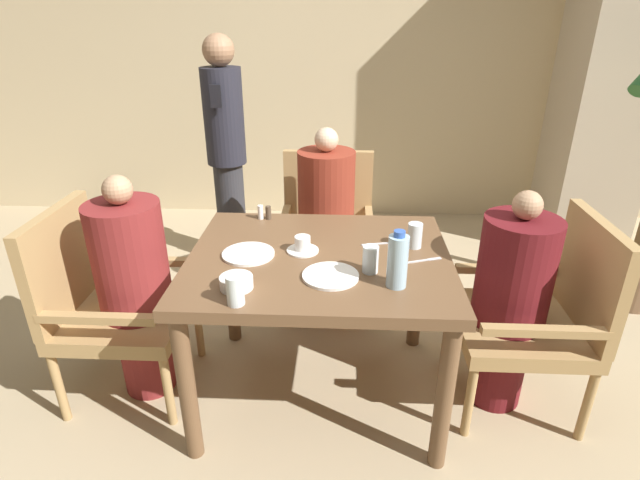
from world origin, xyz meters
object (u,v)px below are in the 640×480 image
object	(u,v)px
plate_main_left	(331,276)
chair_left_side	(106,299)
standing_host	(226,147)
water_bottle	(398,261)
teacup_with_saucer	(303,246)
diner_in_far_chair	(326,223)
chair_right_side	(542,311)
diner_in_right_chair	(510,301)
glass_tall_mid	(370,259)
chair_far_side	(327,227)
bowl_small	(236,282)
glass_tall_near	(235,290)
glass_tall_far	(415,235)
diner_in_left_chair	(135,287)
plate_main_right	(248,254)

from	to	relation	value
plate_main_left	chair_left_side	bearing A→B (deg)	169.56
standing_host	water_bottle	xyz separation A→B (m)	(1.01, -1.64, 0.00)
teacup_with_saucer	diner_in_far_chair	bearing A→B (deg)	83.96
chair_right_side	water_bottle	world-z (taller)	water_bottle
chair_left_side	diner_in_right_chair	size ratio (longest dim) A/B	0.88
chair_left_side	glass_tall_mid	bearing A→B (deg)	-6.58
chair_far_side	glass_tall_mid	xyz separation A→B (m)	(0.21, -1.03, 0.31)
chair_left_side	water_bottle	size ratio (longest dim) A/B	4.01
chair_far_side	standing_host	distance (m)	0.94
chair_left_side	diner_in_far_chair	size ratio (longest dim) A/B	0.81
chair_far_side	water_bottle	world-z (taller)	water_bottle
water_bottle	plate_main_left	bearing A→B (deg)	167.91
chair_left_side	diner_in_right_chair	bearing A→B (deg)	0.00
bowl_small	water_bottle	bearing A→B (deg)	4.35
chair_right_side	bowl_small	bearing A→B (deg)	-167.23
standing_host	teacup_with_saucer	size ratio (longest dim) A/B	11.23
bowl_small	chair_right_side	bearing A→B (deg)	12.77
chair_far_side	chair_right_side	xyz separation A→B (m)	(0.98, -0.89, 0.00)
chair_far_side	teacup_with_saucer	distance (m)	0.90
diner_in_right_chair	bowl_small	world-z (taller)	diner_in_right_chair
water_bottle	standing_host	bearing A→B (deg)	121.65
chair_far_side	standing_host	world-z (taller)	standing_host
plate_main_left	diner_in_far_chair	bearing A→B (deg)	93.28
plate_main_left	bowl_small	distance (m)	0.37
glass_tall_near	glass_tall_far	distance (m)	0.86
bowl_small	standing_host	bearing A→B (deg)	103.63
chair_far_side	water_bottle	distance (m)	1.23
standing_host	chair_right_side	bearing A→B (deg)	-39.56
chair_right_side	water_bottle	bearing A→B (deg)	-160.18
glass_tall_near	diner_in_far_chair	bearing A→B (deg)	76.35
chair_left_side	plate_main_left	distance (m)	1.09
diner_in_right_chair	glass_tall_near	distance (m)	1.21
chair_far_side	diner_in_far_chair	xyz separation A→B (m)	(-0.00, -0.15, 0.09)
water_bottle	glass_tall_near	xyz separation A→B (m)	(-0.58, -0.16, -0.05)
teacup_with_saucer	glass_tall_near	xyz separation A→B (m)	(-0.20, -0.44, 0.03)
bowl_small	glass_tall_mid	size ratio (longest dim) A/B	1.13
diner_in_left_chair	glass_tall_mid	bearing A→B (deg)	-7.50
diner_in_far_chair	glass_tall_near	xyz separation A→B (m)	(-0.28, -1.14, 0.22)
diner_in_far_chair	chair_left_side	bearing A→B (deg)	-142.96
chair_left_side	glass_tall_near	size ratio (longest dim) A/B	8.20
chair_far_side	plate_main_right	size ratio (longest dim) A/B	4.09
standing_host	bowl_small	size ratio (longest dim) A/B	12.39
glass_tall_mid	bowl_small	bearing A→B (deg)	-163.25
bowl_small	water_bottle	size ratio (longest dim) A/B	0.55
diner_in_far_chair	standing_host	distance (m)	1.00
glass_tall_far	glass_tall_mid	bearing A→B (deg)	-130.36
diner_in_far_chair	water_bottle	size ratio (longest dim) A/B	4.93
glass_tall_near	glass_tall_mid	xyz separation A→B (m)	(0.49, 0.26, 0.00)
chair_far_side	chair_right_side	world-z (taller)	same
diner_in_right_chair	plate_main_left	xyz separation A→B (m)	(-0.78, -0.19, 0.21)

